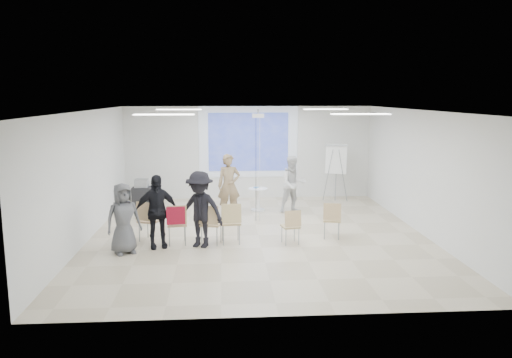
{
  "coord_description": "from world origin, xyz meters",
  "views": [
    {
      "loc": [
        -0.84,
        -11.66,
        3.36
      ],
      "look_at": [
        0.0,
        0.8,
        1.25
      ],
      "focal_mm": 35.0,
      "sensor_mm": 36.0,
      "label": 1
    }
  ],
  "objects": [
    {
      "name": "ceiling",
      "position": [
        0.0,
        0.0,
        3.05
      ],
      "size": [
        8.0,
        9.0,
        0.1
      ],
      "primitive_type": "cube",
      "color": "white",
      "rests_on": "wall_back"
    },
    {
      "name": "chair_center",
      "position": [
        -0.67,
        -0.67,
        0.57
      ],
      "size": [
        0.47,
        0.51,
        0.96
      ],
      "rotation": [
        0.0,
        0.0,
        0.06
      ],
      "color": "tan",
      "rests_on": "floor"
    },
    {
      "name": "fluor_panel_se",
      "position": [
        2.0,
        -1.5,
        2.97
      ],
      "size": [
        1.2,
        0.3,
        0.02
      ],
      "primitive_type": "cube",
      "color": "white",
      "rests_on": "ceiling"
    },
    {
      "name": "controller_right",
      "position": [
        1.0,
        2.63,
        1.23
      ],
      "size": [
        0.06,
        0.12,
        0.04
      ],
      "primitive_type": "cube",
      "rotation": [
        0.0,
        0.0,
        0.23
      ],
      "color": "silver",
      "rests_on": "player_right"
    },
    {
      "name": "chair_right_inner",
      "position": [
        0.7,
        -0.8,
        0.48
      ],
      "size": [
        0.45,
        0.47,
        0.81
      ],
      "rotation": [
        0.0,
        0.0,
        0.19
      ],
      "color": "tan",
      "rests_on": "floor"
    },
    {
      "name": "chair_left_mid",
      "position": [
        -1.88,
        -0.66,
        0.55
      ],
      "size": [
        0.49,
        0.52,
        0.94
      ],
      "rotation": [
        0.0,
        0.0,
        0.11
      ],
      "color": "tan",
      "rests_on": "floor"
    },
    {
      "name": "floor",
      "position": [
        0.0,
        0.0,
        -0.05
      ],
      "size": [
        8.0,
        9.0,
        0.1
      ],
      "primitive_type": "cube",
      "color": "beige",
      "rests_on": "ground"
    },
    {
      "name": "chair_right_far",
      "position": [
        1.71,
        -0.4,
        0.52
      ],
      "size": [
        0.49,
        0.52,
        0.88
      ],
      "rotation": [
        0.0,
        0.0,
        -0.21
      ],
      "color": "tan",
      "rests_on": "floor"
    },
    {
      "name": "wall_back",
      "position": [
        0.0,
        4.55,
        1.5
      ],
      "size": [
        8.0,
        0.1,
        3.0
      ],
      "primitive_type": "cube",
      "color": "silver",
      "rests_on": "floor"
    },
    {
      "name": "projection_image",
      "position": [
        0.0,
        4.47,
        1.85
      ],
      "size": [
        2.6,
        0.01,
        1.9
      ],
      "primitive_type": "cube",
      "color": "#3448B2",
      "rests_on": "wall_back"
    },
    {
      "name": "audience_left",
      "position": [
        -2.31,
        -0.81,
        0.94
      ],
      "size": [
        1.23,
        0.93,
        1.89
      ],
      "primitive_type": "imported",
      "rotation": [
        0.0,
        0.0,
        0.28
      ],
      "color": "black",
      "rests_on": "floor"
    },
    {
      "name": "fluor_panel_ne",
      "position": [
        2.0,
        2.0,
        2.97
      ],
      "size": [
        1.2,
        0.3,
        0.02
      ],
      "primitive_type": "cube",
      "color": "white",
      "rests_on": "ceiling"
    },
    {
      "name": "projection_halo",
      "position": [
        0.0,
        4.49,
        1.85
      ],
      "size": [
        3.2,
        0.01,
        2.3
      ],
      "primitive_type": "cube",
      "color": "silver",
      "rests_on": "wall_back"
    },
    {
      "name": "fluor_panel_sw",
      "position": [
        -2.0,
        -1.5,
        2.97
      ],
      "size": [
        1.2,
        0.3,
        0.02
      ],
      "primitive_type": "cube",
      "color": "white",
      "rests_on": "ceiling"
    },
    {
      "name": "pedestal_table",
      "position": [
        0.18,
        2.58,
        0.38
      ],
      "size": [
        0.72,
        0.72,
        0.69
      ],
      "rotation": [
        0.0,
        0.0,
        -0.35
      ],
      "color": "silver",
      "rests_on": "floor"
    },
    {
      "name": "ceiling_projector",
      "position": [
        0.1,
        1.49,
        2.69
      ],
      "size": [
        0.3,
        0.25,
        3.0
      ],
      "color": "white",
      "rests_on": "ceiling"
    },
    {
      "name": "player_right",
      "position": [
        1.18,
        2.38,
        0.91
      ],
      "size": [
        1.01,
        0.88,
        1.82
      ],
      "primitive_type": "imported",
      "rotation": [
        0.0,
        0.0,
        0.23
      ],
      "color": "white",
      "rests_on": "floor"
    },
    {
      "name": "audience_outer",
      "position": [
        -2.96,
        -1.18,
        0.85
      ],
      "size": [
        1.0,
        0.88,
        1.71
      ],
      "primitive_type": "imported",
      "rotation": [
        0.0,
        0.0,
        0.5
      ],
      "color": "#5C5D61",
      "rests_on": "floor"
    },
    {
      "name": "flipchart_easel",
      "position": [
        2.74,
        3.76,
        1.34
      ],
      "size": [
        0.76,
        0.6,
        1.82
      ],
      "rotation": [
        0.0,
        0.0,
        -0.29
      ],
      "color": "gray",
      "rests_on": "floor"
    },
    {
      "name": "fluor_panel_nw",
      "position": [
        -2.0,
        2.0,
        2.97
      ],
      "size": [
        1.2,
        0.3,
        0.02
      ],
      "primitive_type": "cube",
      "color": "white",
      "rests_on": "ceiling"
    },
    {
      "name": "wall_left",
      "position": [
        -4.05,
        0.0,
        1.5
      ],
      "size": [
        0.1,
        9.0,
        3.0
      ],
      "primitive_type": "cube",
      "color": "silver",
      "rests_on": "floor"
    },
    {
      "name": "controller_left",
      "position": [
        -0.49,
        2.21,
        1.31
      ],
      "size": [
        0.05,
        0.12,
        0.04
      ],
      "primitive_type": "cube",
      "rotation": [
        0.0,
        0.0,
        0.12
      ],
      "color": "white",
      "rests_on": "player_left"
    },
    {
      "name": "wall_right",
      "position": [
        4.05,
        0.0,
        1.5
      ],
      "size": [
        0.1,
        9.0,
        3.0
      ],
      "primitive_type": "cube",
      "color": "silver",
      "rests_on": "floor"
    },
    {
      "name": "player_left",
      "position": [
        -0.67,
        1.96,
        0.99
      ],
      "size": [
        0.78,
        0.57,
        1.99
      ],
      "primitive_type": "imported",
      "rotation": [
        0.0,
        0.0,
        0.12
      ],
      "color": "#937A5A",
      "rests_on": "floor"
    },
    {
      "name": "laptop",
      "position": [
        -1.11,
        -0.6,
        0.5
      ],
      "size": [
        0.39,
        0.32,
        0.03
      ],
      "primitive_type": "imported",
      "rotation": [
        0.0,
        0.0,
        2.89
      ],
      "color": "black",
      "rests_on": "chair_left_inner"
    },
    {
      "name": "chair_left_inner",
      "position": [
        -1.13,
        -0.7,
        0.55
      ],
      "size": [
        0.54,
        0.56,
        0.93
      ],
      "rotation": [
        0.0,
        0.0,
        -0.25
      ],
      "color": "tan",
      "rests_on": "floor"
    },
    {
      "name": "chair_far_left",
      "position": [
        -2.58,
        -0.33,
        0.56
      ],
      "size": [
        0.6,
        0.62,
        0.95
      ],
      "rotation": [
        0.0,
        0.0,
        -0.42
      ],
      "color": "tan",
      "rests_on": "floor"
    },
    {
      "name": "audience_mid",
      "position": [
        -1.36,
        -0.83,
        0.97
      ],
      "size": [
        1.42,
        1.12,
        1.94
      ],
      "primitive_type": "imported",
      "rotation": [
        0.0,
        0.0,
        -0.4
      ],
      "color": "black",
      "rests_on": "floor"
    },
    {
      "name": "av_cart",
      "position": [
        -3.31,
        3.46,
        0.38
      ],
      "size": [
        0.58,
        0.47,
        0.83
      ],
      "rotation": [
        0.0,
        0.0,
        -0.05
      ],
      "color": "black",
      "rests_on": "floor"
    },
    {
      "name": "red_jacket",
      "position": [
        -1.89,
        -0.8,
        0.72
      ],
      "size": [
        0.42,
        0.14,
        0.39
      ],
      "primitive_type": "cube",
      "rotation": [
        0.0,
        0.0,
        0.11
      ],
      "color": "maroon",
      "rests_on": "chair_left_mid"
    }
  ]
}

